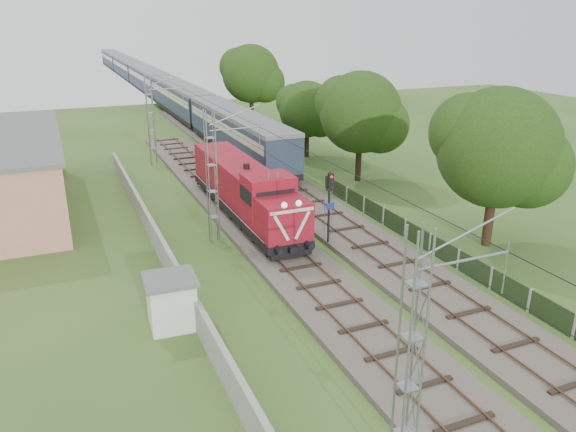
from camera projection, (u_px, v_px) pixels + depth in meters
name	position (u px, v px, depth m)	size (l,w,h in m)	color
ground	(356.00, 327.00, 24.81)	(140.00, 140.00, 0.00)	#305720
track_main	(293.00, 262.00, 30.81)	(4.20, 70.00, 0.45)	#6B6054
track_side	(285.00, 188.00, 43.91)	(4.20, 80.00, 0.45)	#6B6054
catenary	(213.00, 177.00, 32.76)	(3.31, 70.00, 8.00)	gray
boundary_wall	(156.00, 239.00, 32.57)	(0.25, 40.00, 1.50)	#9E9E99
station_building	(0.00, 172.00, 39.21)	(8.40, 20.40, 5.22)	tan
fence	(459.00, 260.00, 30.14)	(0.12, 32.00, 1.20)	black
locomotive	(245.00, 189.00, 37.08)	(2.81, 16.06, 4.08)	black
coach_rake	(148.00, 79.00, 95.63)	(3.25, 121.39, 3.75)	black
signal_post	(330.00, 196.00, 32.22)	(0.51, 0.40, 4.61)	black
relay_hut	(172.00, 301.00, 24.55)	(2.36, 2.36, 2.32)	silver
tree_a	(499.00, 149.00, 31.69)	(7.23, 6.88, 9.37)	#3B2318
tree_b	(361.00, 113.00, 44.82)	(6.88, 6.56, 8.92)	#3B2318
tree_c	(308.00, 110.00, 53.01)	(5.58, 5.32, 7.24)	#3B2318
tree_d	(252.00, 74.00, 69.23)	(7.47, 7.12, 9.69)	#3B2318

